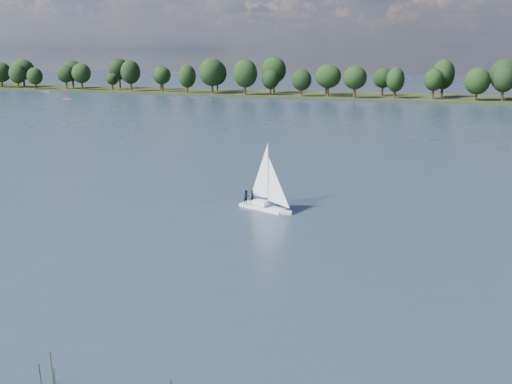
# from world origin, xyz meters

# --- Properties ---
(ground) EXTENTS (700.00, 700.00, 0.00)m
(ground) POSITION_xyz_m (0.00, 100.00, 0.00)
(ground) COLOR #233342
(ground) RESTS_ON ground
(far_shore) EXTENTS (660.00, 40.00, 1.50)m
(far_shore) POSITION_xyz_m (0.00, 212.00, 0.00)
(far_shore) COLOR black
(far_shore) RESTS_ON ground
(sailboat) EXTENTS (7.02, 3.94, 8.91)m
(sailboat) POSITION_xyz_m (5.28, 33.05, 2.49)
(sailboat) COLOR white
(sailboat) RESTS_ON ground
(dinghy_pink) EXTENTS (3.08, 2.78, 4.79)m
(dinghy_pink) POSITION_xyz_m (-122.33, 157.33, 1.13)
(dinghy_pink) COLOR white
(dinghy_pink) RESTS_ON ground
(pontoon) EXTENTS (4.15, 2.31, 0.50)m
(pontoon) POSITION_xyz_m (-159.14, 189.15, 0.00)
(pontoon) COLOR slate
(pontoon) RESTS_ON ground
(treeline) EXTENTS (562.68, 73.92, 18.29)m
(treeline) POSITION_xyz_m (-5.38, 208.78, 8.17)
(treeline) COLOR black
(treeline) RESTS_ON ground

